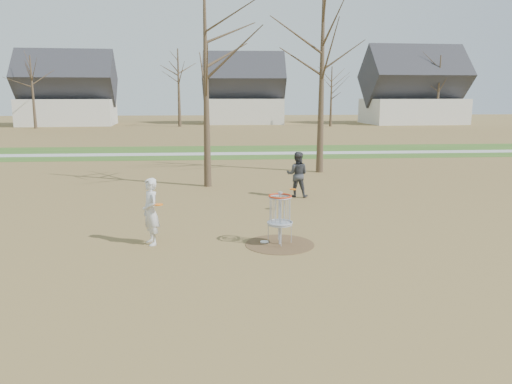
# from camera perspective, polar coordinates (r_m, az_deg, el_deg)

# --- Properties ---
(ground) EXTENTS (160.00, 160.00, 0.00)m
(ground) POSITION_cam_1_polar(r_m,az_deg,el_deg) (13.02, 2.72, -6.00)
(ground) COLOR brown
(ground) RESTS_ON ground
(green_band) EXTENTS (160.00, 8.00, 0.01)m
(green_band) POSITION_cam_1_polar(r_m,az_deg,el_deg) (33.60, -1.73, 4.60)
(green_band) COLOR #2D5119
(green_band) RESTS_ON ground
(footpath) EXTENTS (160.00, 1.50, 0.01)m
(footpath) POSITION_cam_1_polar(r_m,az_deg,el_deg) (32.60, -1.65, 4.42)
(footpath) COLOR #9E9E99
(footpath) RESTS_ON green_band
(dirt_circle) EXTENTS (1.80, 1.80, 0.01)m
(dirt_circle) POSITION_cam_1_polar(r_m,az_deg,el_deg) (13.02, 2.72, -5.98)
(dirt_circle) COLOR #47331E
(dirt_circle) RESTS_ON ground
(player_standing) EXTENTS (0.65, 0.75, 1.74)m
(player_standing) POSITION_cam_1_polar(r_m,az_deg,el_deg) (13.08, -11.95, -2.21)
(player_standing) COLOR silver
(player_standing) RESTS_ON ground
(player_throwing) EXTENTS (0.97, 0.84, 1.71)m
(player_throwing) POSITION_cam_1_polar(r_m,az_deg,el_deg) (18.84, 4.74, 2.01)
(player_throwing) COLOR #36383B
(player_throwing) RESTS_ON ground
(disc_grounded) EXTENTS (0.22, 0.22, 0.02)m
(disc_grounded) POSITION_cam_1_polar(r_m,az_deg,el_deg) (13.16, 0.96, -5.71)
(disc_grounded) COLOR white
(disc_grounded) RESTS_ON dirt_circle
(discs_in_play) EXTENTS (4.19, 3.87, 0.39)m
(discs_in_play) POSITION_cam_1_polar(r_m,az_deg,el_deg) (14.62, -2.07, -0.40)
(discs_in_play) COLOR #DF620B
(discs_in_play) RESTS_ON ground
(disc_golf_basket) EXTENTS (0.64, 0.64, 1.35)m
(disc_golf_basket) POSITION_cam_1_polar(r_m,az_deg,el_deg) (12.78, 2.76, -2.08)
(disc_golf_basket) COLOR #9EA3AD
(disc_golf_basket) RESTS_ON ground
(bare_trees) EXTENTS (52.62, 44.98, 9.00)m
(bare_trees) POSITION_cam_1_polar(r_m,az_deg,el_deg) (48.27, -0.47, 12.95)
(bare_trees) COLOR #382B1E
(bare_trees) RESTS_ON ground
(houses_row) EXTENTS (56.51, 10.01, 7.26)m
(houses_row) POSITION_cam_1_polar(r_m,az_deg,el_deg) (65.17, 0.76, 10.88)
(houses_row) COLOR silver
(houses_row) RESTS_ON ground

